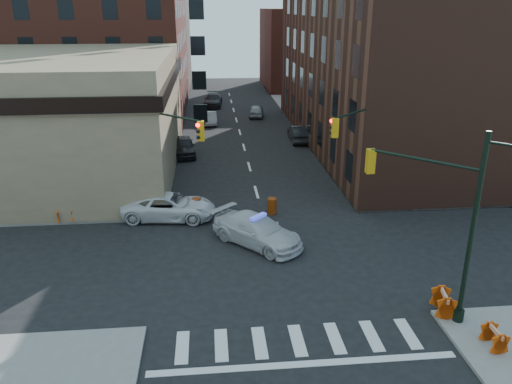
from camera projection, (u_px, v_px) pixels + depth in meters
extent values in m
plane|color=black|center=(275.00, 259.00, 25.96)|extent=(140.00, 140.00, 0.00)
cube|color=gray|center=(27.00, 126.00, 54.41)|extent=(34.00, 54.50, 0.15)
cube|color=gray|center=(432.00, 118.00, 58.54)|extent=(34.00, 54.50, 0.15)
cube|color=#8E7A5D|center=(28.00, 115.00, 38.25)|extent=(22.00, 22.00, 9.00)
cube|color=maroon|center=(72.00, 9.00, 57.41)|extent=(25.00, 25.00, 24.00)
cube|color=#4A281D|center=(384.00, 68.00, 45.66)|extent=(14.00, 34.00, 14.00)
cube|color=brown|center=(125.00, 35.00, 79.55)|extent=(20.00, 18.00, 16.00)
cube|color=maroon|center=(315.00, 49.00, 79.21)|extent=(16.00, 16.00, 12.00)
cylinder|color=black|center=(472.00, 232.00, 19.24)|extent=(0.20, 0.20, 8.00)
cylinder|color=black|center=(458.00, 315.00, 20.56)|extent=(0.44, 0.44, 0.50)
cylinder|color=black|center=(423.00, 160.00, 19.71)|extent=(3.27, 3.27, 0.12)
cube|color=#BF8C0C|center=(371.00, 161.00, 21.23)|extent=(0.35, 0.35, 1.05)
sphere|color=#FF0C05|center=(374.00, 152.00, 21.26)|extent=(0.22, 0.22, 0.22)
sphere|color=black|center=(373.00, 160.00, 21.38)|extent=(0.22, 0.22, 0.22)
sphere|color=black|center=(372.00, 167.00, 21.49)|extent=(0.22, 0.22, 0.22)
cylinder|color=black|center=(149.00, 152.00, 29.77)|extent=(0.20, 0.20, 8.00)
cylinder|color=black|center=(154.00, 210.00, 31.09)|extent=(0.44, 0.44, 0.50)
cylinder|color=black|center=(172.00, 116.00, 27.56)|extent=(3.27, 3.27, 0.12)
cube|color=#BF8C0C|center=(201.00, 131.00, 26.39)|extent=(0.35, 0.35, 1.05)
sphere|color=#FF0C05|center=(198.00, 125.00, 26.11)|extent=(0.22, 0.22, 0.22)
sphere|color=black|center=(198.00, 131.00, 26.23)|extent=(0.22, 0.22, 0.22)
sphere|color=black|center=(198.00, 137.00, 26.34)|extent=(0.22, 0.22, 0.22)
cylinder|color=black|center=(371.00, 147.00, 31.00)|extent=(0.20, 0.20, 8.00)
cylinder|color=black|center=(366.00, 203.00, 32.31)|extent=(0.44, 0.44, 0.50)
cylinder|color=black|center=(356.00, 112.00, 28.49)|extent=(3.27, 3.27, 0.12)
cube|color=#BF8C0C|center=(335.00, 128.00, 27.04)|extent=(0.35, 0.35, 1.05)
sphere|color=#FF0C05|center=(332.00, 121.00, 27.05)|extent=(0.22, 0.22, 0.22)
sphere|color=black|center=(331.00, 127.00, 27.17)|extent=(0.22, 0.22, 0.22)
sphere|color=black|center=(331.00, 133.00, 27.28)|extent=(0.22, 0.22, 0.22)
cylinder|color=black|center=(315.00, 121.00, 50.37)|extent=(0.24, 0.24, 2.60)
sphere|color=#905C15|center=(316.00, 101.00, 49.66)|extent=(3.00, 3.00, 3.00)
cylinder|color=black|center=(301.00, 106.00, 57.84)|extent=(0.24, 0.24, 2.60)
sphere|color=#905C15|center=(301.00, 89.00, 57.12)|extent=(3.00, 3.00, 3.00)
imported|color=silver|center=(257.00, 231.00, 27.33)|extent=(5.41, 5.51, 1.59)
imported|color=white|center=(169.00, 206.00, 30.67)|extent=(5.93, 3.25, 1.58)
imported|color=black|center=(183.00, 146.00, 43.77)|extent=(2.44, 4.97, 1.63)
imported|color=gray|center=(210.00, 118.00, 55.46)|extent=(1.50, 4.01, 1.31)
imported|color=black|center=(213.00, 100.00, 65.44)|extent=(2.66, 5.68, 1.60)
imported|color=black|center=(299.00, 133.00, 48.32)|extent=(1.79, 4.87, 1.59)
imported|color=#999BA2|center=(256.00, 111.00, 59.22)|extent=(2.18, 4.29, 1.40)
imported|color=black|center=(136.00, 197.00, 31.28)|extent=(0.84, 0.80, 1.94)
imported|color=black|center=(93.00, 190.00, 32.89)|extent=(0.95, 0.86, 1.59)
imported|color=#222433|center=(112.00, 192.00, 32.55)|extent=(1.00, 0.68, 1.57)
cylinder|color=#CB6009|center=(272.00, 206.00, 31.43)|extent=(0.74, 0.74, 1.04)
cylinder|color=#CC5609|center=(197.00, 206.00, 31.35)|extent=(0.65, 0.65, 1.07)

